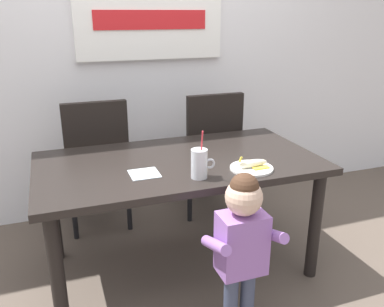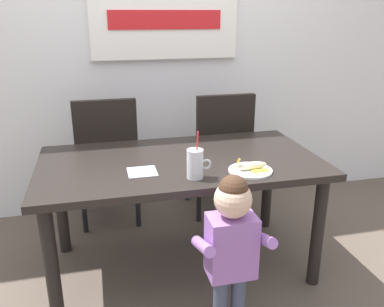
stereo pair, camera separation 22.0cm
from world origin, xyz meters
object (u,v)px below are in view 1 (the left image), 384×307
at_px(milk_cup, 199,165).
at_px(snack_plate, 251,168).
at_px(dining_chair_left, 96,158).
at_px(dining_chair_right, 209,146).
at_px(peeled_banana, 253,164).
at_px(toddler_standing, 242,236).
at_px(paper_napkin, 144,174).
at_px(dining_table, 179,174).

xyz_separation_m(milk_cup, snack_plate, (0.30, 0.01, -0.06)).
bearing_deg(dining_chair_left, snack_plate, 127.34).
height_order(dining_chair_right, peeled_banana, dining_chair_right).
bearing_deg(toddler_standing, paper_napkin, 127.12).
height_order(dining_chair_left, paper_napkin, dining_chair_left).
bearing_deg(toddler_standing, dining_chair_left, 111.70).
bearing_deg(toddler_standing, dining_chair_right, 75.03).
relative_size(dining_chair_left, paper_napkin, 6.40).
bearing_deg(snack_plate, milk_cup, -177.61).
distance_m(dining_chair_left, milk_cup, 1.06).
relative_size(dining_chair_right, toddler_standing, 1.15).
bearing_deg(dining_chair_left, dining_table, 120.68).
xyz_separation_m(dining_chair_left, toddler_standing, (0.50, -1.26, -0.02)).
bearing_deg(dining_chair_right, toddler_standing, 75.03).
xyz_separation_m(snack_plate, paper_napkin, (-0.55, 0.13, -0.00)).
distance_m(dining_table, paper_napkin, 0.29).
bearing_deg(dining_chair_left, milk_cup, 113.47).
height_order(milk_cup, paper_napkin, milk_cup).
bearing_deg(dining_table, paper_napkin, -148.34).
distance_m(dining_chair_right, snack_plate, 0.93).
distance_m(dining_table, toddler_standing, 0.62).
height_order(dining_chair_right, paper_napkin, dining_chair_right).
bearing_deg(peeled_banana, dining_chair_right, 82.98).
xyz_separation_m(dining_table, toddler_standing, (0.11, -0.60, -0.09)).
height_order(dining_table, milk_cup, milk_cup).
bearing_deg(dining_chair_right, snack_plate, 82.46).
bearing_deg(toddler_standing, dining_table, 100.31).
distance_m(milk_cup, peeled_banana, 0.31).
height_order(dining_chair_left, peeled_banana, dining_chair_left).
bearing_deg(dining_chair_right, dining_table, 55.28).
relative_size(dining_chair_left, snack_plate, 4.17).
distance_m(dining_chair_left, peeled_banana, 1.20).
height_order(dining_chair_right, milk_cup, same).
xyz_separation_m(dining_chair_left, snack_plate, (0.71, -0.93, 0.17)).
relative_size(milk_cup, peeled_banana, 1.46).
xyz_separation_m(dining_table, dining_chair_right, (0.44, 0.63, -0.08)).
bearing_deg(dining_table, dining_chair_left, 120.68).
xyz_separation_m(dining_table, paper_napkin, (-0.24, -0.15, 0.09)).
relative_size(dining_chair_right, paper_napkin, 6.40).
bearing_deg(paper_napkin, snack_plate, -12.77).
distance_m(dining_chair_right, peeled_banana, 0.93).
distance_m(dining_chair_left, toddler_standing, 1.36).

